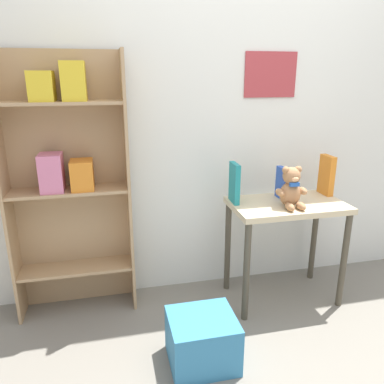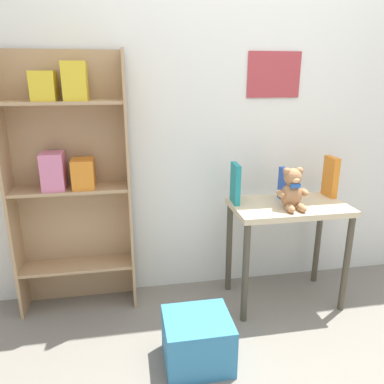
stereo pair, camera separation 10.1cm
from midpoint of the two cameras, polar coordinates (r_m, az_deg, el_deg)
name	(u,v)px [view 1 (the left image)]	position (r m, az deg, el deg)	size (l,w,h in m)	color
wall_back	(232,106)	(2.51, 4.97, 12.98)	(4.80, 0.07, 2.50)	silver
bookshelf_side	(68,174)	(2.34, -19.55, 2.64)	(0.71, 0.22, 1.58)	tan
display_table	(286,219)	(2.45, 13.02, -4.04)	(0.71, 0.42, 0.67)	beige
teddy_bear	(291,189)	(2.31, 13.68, 0.49)	(0.19, 0.17, 0.25)	#A8754C
book_standing_teal	(234,183)	(2.34, 5.26, 1.38)	(0.03, 0.15, 0.25)	teal
book_standing_blue	(282,183)	(2.47, 12.37, 1.38)	(0.03, 0.10, 0.20)	#2D51B7
book_standing_orange	(327,175)	(2.62, 18.80, 2.45)	(0.04, 0.13, 0.26)	orange
storage_bin	(202,340)	(2.08, 0.08, -21.65)	(0.34, 0.31, 0.26)	teal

